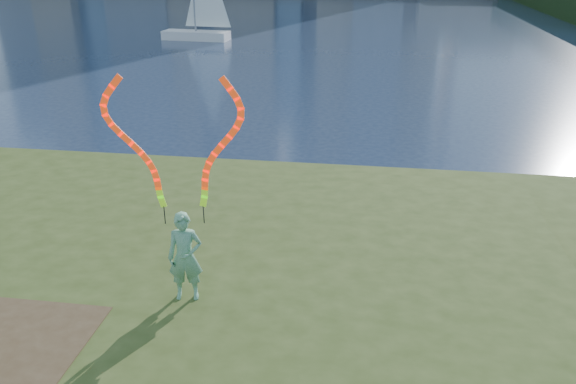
# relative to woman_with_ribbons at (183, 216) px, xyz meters

# --- Properties ---
(ground) EXTENTS (320.00, 320.00, 0.00)m
(ground) POSITION_rel_woman_with_ribbons_xyz_m (-0.49, 1.20, -2.24)
(ground) COLOR #1A2843
(ground) RESTS_ON ground
(grassy_knoll) EXTENTS (20.00, 18.00, 0.80)m
(grassy_knoll) POSITION_rel_woman_with_ribbons_xyz_m (-0.49, -1.10, -1.90)
(grassy_knoll) COLOR #364518
(grassy_knoll) RESTS_ON ground
(woman_with_ribbons) EXTENTS (1.97, 0.51, 3.90)m
(woman_with_ribbons) POSITION_rel_woman_with_ribbons_xyz_m (0.00, 0.00, 0.00)
(woman_with_ribbons) COLOR #0F6D33
(woman_with_ribbons) RESTS_ON grassy_knoll
(sailboat) EXTENTS (5.01, 1.94, 7.53)m
(sailboat) POSITION_rel_woman_with_ribbons_xyz_m (-9.27, 31.82, -0.94)
(sailboat) COLOR white
(sailboat) RESTS_ON ground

